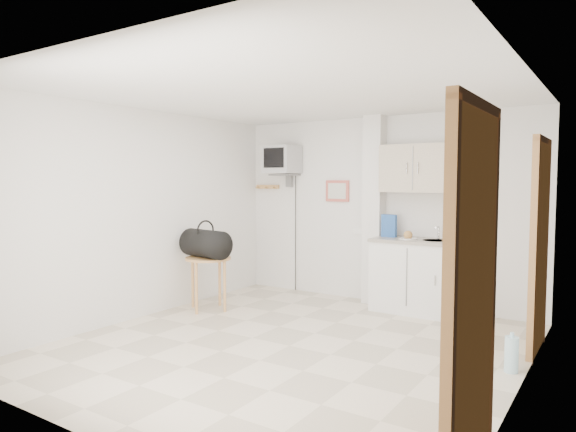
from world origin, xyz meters
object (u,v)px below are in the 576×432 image
Objects in this scene: crt_television at (282,161)px; water_bottle at (511,354)px; round_table at (208,265)px; duffel_bag at (206,243)px.

water_bottle is at bearing -24.43° from crt_television.
crt_television is 1.95m from round_table.
round_table is at bearing 94.31° from duffel_bag.
duffel_bag reaches higher than round_table.
water_bottle is (3.43, -1.56, -1.78)m from crt_television.
duffel_bag is 1.99× the size of water_bottle.
water_bottle is (3.63, -0.17, -0.42)m from round_table.
duffel_bag is at bearing -98.14° from crt_television.
crt_television is 3.11× the size of duffel_bag.
round_table is 0.28m from duffel_bag.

